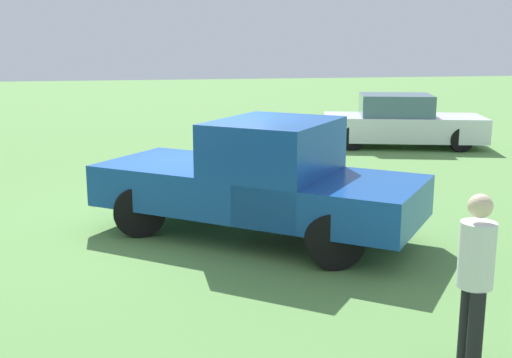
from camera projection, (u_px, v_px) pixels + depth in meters
name	position (u px, v px, depth m)	size (l,w,h in m)	color
ground_plane	(202.00, 222.00, 10.60)	(80.00, 80.00, 0.00)	#5B8C47
pickup_truck	(264.00, 177.00, 9.60)	(5.12, 4.58, 1.82)	black
sedan_far	(401.00, 122.00, 18.06)	(4.79, 3.00, 1.48)	black
person_bystander	(475.00, 273.00, 5.67)	(0.36, 0.36, 1.66)	black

